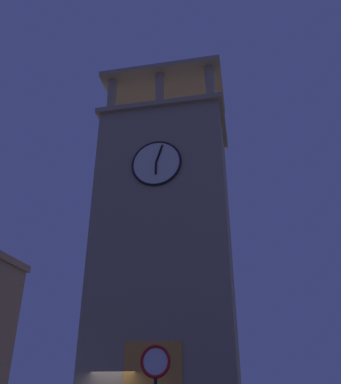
# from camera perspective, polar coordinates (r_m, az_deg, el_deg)

# --- Properties ---
(clocktower) EXTENTS (9.50, 6.87, 26.85)m
(clocktower) POSITION_cam_1_polar(r_m,az_deg,el_deg) (27.58, -0.75, -7.50)
(clocktower) COLOR gray
(clocktower) RESTS_ON ground_plane
(no_horn_sign) EXTENTS (0.78, 0.14, 2.71)m
(no_horn_sign) POSITION_cam_1_polar(r_m,az_deg,el_deg) (10.58, -2.21, -24.43)
(no_horn_sign) COLOR black
(no_horn_sign) RESTS_ON ground_plane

